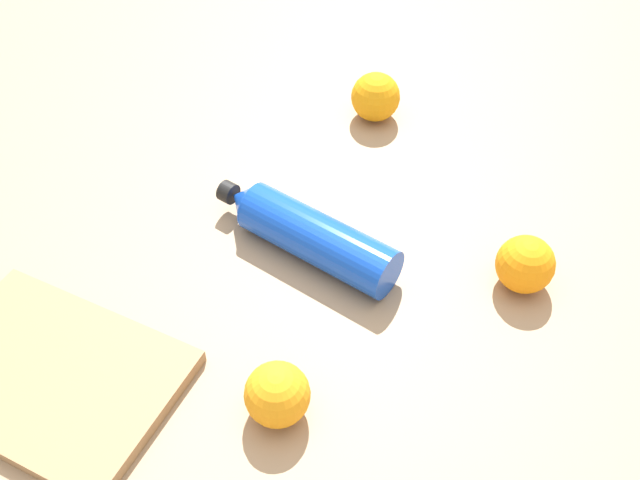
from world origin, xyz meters
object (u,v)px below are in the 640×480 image
Objects in this scene: water_bottle at (307,233)px; orange_2 at (376,97)px; orange_1 at (525,264)px; orange_0 at (277,394)px; cutting_board at (51,376)px.

orange_2 is (-0.11, 0.29, 0.00)m from water_bottle.
orange_2 is (-0.35, 0.15, 0.00)m from orange_1.
orange_0 is 0.25× the size of cutting_board.
water_bottle is 0.27m from orange_1.
orange_2 reaches higher than orange_1.
orange_1 reaches higher than cutting_board.
orange_0 is (0.13, -0.20, 0.00)m from water_bottle.
cutting_board is at bearing -148.34° from orange_0.
cutting_board is (-0.09, -0.34, -0.02)m from water_bottle.
water_bottle reaches higher than cutting_board.
orange_0 is at bearing -107.80° from orange_1.
water_bottle is 0.24m from orange_0.
orange_1 is 0.96× the size of orange_2.
water_bottle is 3.83× the size of orange_0.
orange_1 is at bearing 72.20° from orange_0.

